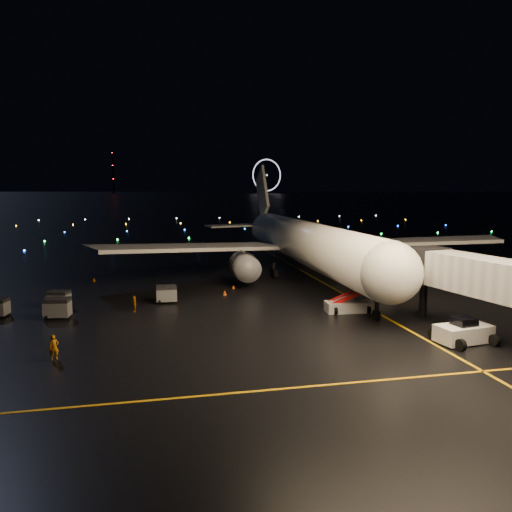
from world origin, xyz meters
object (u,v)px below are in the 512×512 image
object	(u,v)px
airliner	(299,218)
baggage_cart_0	(166,294)
pushback_tug	(464,330)
baggage_cart_1	(59,299)
belt_loader	(350,295)
crew_c	(134,304)
baggage_cart_2	(57,308)
crew_a	(54,347)

from	to	relation	value
airliner	baggage_cart_0	size ratio (longest dim) A/B	26.28
airliner	pushback_tug	distance (m)	32.52
baggage_cart_0	baggage_cart_1	distance (m)	10.66
belt_loader	baggage_cart_0	xyz separation A→B (m)	(-17.28, 7.64, -0.74)
crew_c	baggage_cart_2	distance (m)	6.97
crew_a	crew_c	xyz separation A→B (m)	(5.17, 12.74, -0.12)
belt_loader	baggage_cart_1	bearing A→B (deg)	168.77
baggage_cart_0	baggage_cart_1	xyz separation A→B (m)	(-10.66, -0.02, -0.04)
crew_c	baggage_cart_1	size ratio (longest dim) A/B	0.78
crew_c	pushback_tug	bearing A→B (deg)	50.09
baggage_cart_1	baggage_cart_2	distance (m)	4.27
airliner	baggage_cart_0	world-z (taller)	airliner
crew_c	baggage_cart_1	distance (m)	8.14
crew_c	airliner	bearing A→B (deg)	118.08
pushback_tug	baggage_cart_2	xyz separation A→B (m)	(-32.33, 14.32, -0.06)
pushback_tug	crew_a	xyz separation A→B (m)	(-30.61, 2.58, -0.10)
baggage_cart_2	baggage_cart_0	bearing A→B (deg)	30.27
baggage_cart_0	baggage_cart_2	bearing A→B (deg)	-157.46
pushback_tug	baggage_cart_1	distance (m)	37.77
airliner	pushback_tug	size ratio (longest dim) A/B	13.08
airliner	baggage_cart_2	bearing A→B (deg)	-149.09
baggage_cart_2	crew_a	bearing A→B (deg)	-74.25
crew_a	crew_c	bearing A→B (deg)	46.49
belt_loader	crew_a	xyz separation A→B (m)	(-25.65, -8.35, -0.73)
baggage_cart_2	baggage_cart_1	bearing A→B (deg)	105.06
airliner	baggage_cart_2	xyz separation A→B (m)	(-28.50, -17.24, -6.91)
crew_a	baggage_cart_2	xyz separation A→B (m)	(-1.73, 11.73, 0.04)
baggage_cart_1	baggage_cart_2	bearing A→B (deg)	-66.20
airliner	crew_a	bearing A→B (deg)	-133.00
crew_a	baggage_cart_0	xyz separation A→B (m)	(8.37, 15.99, -0.01)
baggage_cart_1	crew_c	bearing A→B (deg)	-7.23
baggage_cart_2	airliner	bearing A→B (deg)	38.55
baggage_cart_1	crew_a	bearing A→B (deg)	-65.69
pushback_tug	baggage_cart_1	size ratio (longest dim) A/B	2.09
airliner	crew_a	xyz separation A→B (m)	(-26.78, -28.97, -6.95)
crew_a	baggage_cart_0	size ratio (longest dim) A/B	0.86
pushback_tug	baggage_cart_0	xyz separation A→B (m)	(-22.24, 18.57, -0.11)
baggage_cart_1	baggage_cart_0	bearing A→B (deg)	16.26
airliner	belt_loader	distance (m)	21.57
belt_loader	baggage_cart_1	world-z (taller)	belt_loader
pushback_tug	baggage_cart_2	distance (m)	35.36
airliner	belt_loader	xyz separation A→B (m)	(-1.13, -20.62, -6.22)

